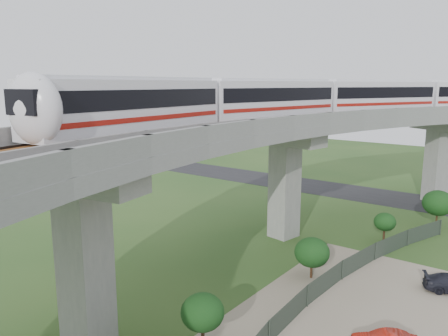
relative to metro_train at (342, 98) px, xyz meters
The scene contains 9 objects.
ground 21.56m from the metro_train, 99.62° to the right, with size 160.00×160.00×0.00m, color #2B4E1F.
asphalt_road 17.82m from the metro_train, 103.25° to the left, with size 60.00×8.00×0.03m, color #232326.
viaduct 17.77m from the metro_train, 87.09° to the right, with size 19.58×73.98×11.40m.
metro_train is the anchor object (origin of this frame).
fence 22.00m from the metro_train, 68.72° to the right, with size 3.87×38.73×1.50m.
tree_0 13.48m from the metro_train, 22.56° to the left, with size 2.84×2.84×3.74m.
tree_1 12.35m from the metro_train, 29.44° to the right, with size 1.86×1.86×2.68m.
tree_2 17.48m from the metro_train, 74.01° to the right, with size 2.48×2.48×2.99m.
tree_3 27.16m from the metro_train, 82.18° to the right, with size 2.22×2.22×3.28m.
Camera 1 is at (19.38, -22.98, 13.60)m, focal length 35.00 mm.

